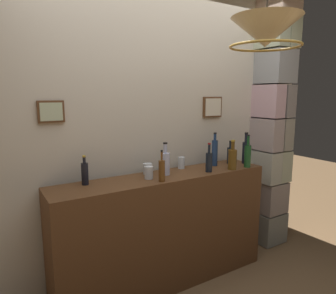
{
  "coord_description": "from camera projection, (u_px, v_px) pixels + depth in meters",
  "views": [
    {
      "loc": [
        -1.27,
        -1.29,
        1.65
      ],
      "look_at": [
        0.0,
        0.77,
        1.23
      ],
      "focal_mm": 32.54,
      "sensor_mm": 36.0,
      "label": 1
    }
  ],
  "objects": [
    {
      "name": "panelled_rear_partition",
      "position": [
        149.0,
        110.0,
        2.68
      ],
      "size": [
        3.78,
        0.15,
        2.86
      ],
      "color": "beige",
      "rests_on": "ground"
    },
    {
      "name": "stone_pillar",
      "position": [
        270.0,
        118.0,
        3.27
      ],
      "size": [
        0.34,
        0.39,
        2.79
      ],
      "color": "gray",
      "rests_on": "ground"
    },
    {
      "name": "bar_shelf_unit",
      "position": [
        165.0,
        230.0,
        2.63
      ],
      "size": [
        1.92,
        0.39,
        0.98
      ],
      "primitive_type": "cube",
      "color": "brown",
      "rests_on": "ground"
    },
    {
      "name": "liquor_bottle_bourbon",
      "position": [
        215.0,
        152.0,
        2.88
      ],
      "size": [
        0.06,
        0.06,
        0.32
      ],
      "color": "navy",
      "rests_on": "bar_shelf_unit"
    },
    {
      "name": "liquor_bottle_port",
      "position": [
        248.0,
        155.0,
        2.82
      ],
      "size": [
        0.06,
        0.06,
        0.31
      ],
      "color": "#1A4E23",
      "rests_on": "bar_shelf_unit"
    },
    {
      "name": "liquor_bottle_amaro",
      "position": [
        165.0,
        163.0,
        2.56
      ],
      "size": [
        0.08,
        0.08,
        0.28
      ],
      "color": "silver",
      "rests_on": "bar_shelf_unit"
    },
    {
      "name": "glass_tumbler_shot",
      "position": [
        181.0,
        163.0,
        2.78
      ],
      "size": [
        0.06,
        0.06,
        0.11
      ],
      "color": "silver",
      "rests_on": "bar_shelf_unit"
    },
    {
      "name": "pendant_lamp",
      "position": [
        266.0,
        33.0,
        1.93
      ],
      "size": [
        0.45,
        0.45,
        0.59
      ],
      "color": "beige"
    },
    {
      "name": "liquor_bottle_whiskey",
      "position": [
        162.0,
        170.0,
        2.36
      ],
      "size": [
        0.05,
        0.05,
        0.25
      ],
      "color": "brown",
      "rests_on": "bar_shelf_unit"
    },
    {
      "name": "liquor_bottle_tequila",
      "position": [
        246.0,
        151.0,
        2.98
      ],
      "size": [
        0.07,
        0.07,
        0.31
      ],
      "color": "black",
      "rests_on": "bar_shelf_unit"
    },
    {
      "name": "glass_tumbler_highball",
      "position": [
        149.0,
        173.0,
        2.44
      ],
      "size": [
        0.07,
        0.07,
        0.1
      ],
      "color": "silver",
      "rests_on": "bar_shelf_unit"
    },
    {
      "name": "liquor_bottle_vermouth",
      "position": [
        209.0,
        161.0,
        2.65
      ],
      "size": [
        0.06,
        0.06,
        0.26
      ],
      "color": "black",
      "rests_on": "bar_shelf_unit"
    },
    {
      "name": "liquor_bottle_mezcal",
      "position": [
        232.0,
        158.0,
        2.73
      ],
      "size": [
        0.08,
        0.08,
        0.27
      ],
      "color": "#5A3C12",
      "rests_on": "bar_shelf_unit"
    },
    {
      "name": "liquor_bottle_sherry",
      "position": [
        230.0,
        155.0,
        2.97
      ],
      "size": [
        0.06,
        0.06,
        0.23
      ],
      "color": "black",
      "rests_on": "bar_shelf_unit"
    },
    {
      "name": "liquor_bottle_rye",
      "position": [
        85.0,
        173.0,
        2.27
      ],
      "size": [
        0.05,
        0.05,
        0.22
      ],
      "color": "black",
      "rests_on": "bar_shelf_unit"
    },
    {
      "name": "glass_tumbler_rocks",
      "position": [
        148.0,
        169.0,
        2.59
      ],
      "size": [
        0.08,
        0.08,
        0.09
      ],
      "color": "silver",
      "rests_on": "bar_shelf_unit"
    }
  ]
}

